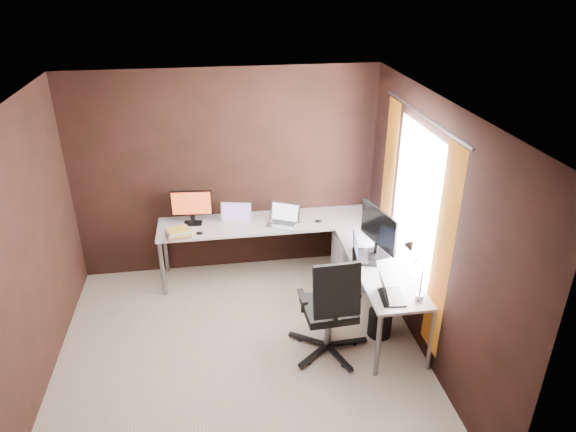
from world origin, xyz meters
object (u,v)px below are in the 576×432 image
at_px(drawer_pedestal, 353,261).
at_px(office_chair, 329,325).
at_px(desk_lamp, 414,264).
at_px(laptop_silver, 284,220).
at_px(wastebasket, 380,323).
at_px(laptop_black_small, 389,294).
at_px(laptop_white, 236,220).
at_px(monitor_right, 379,229).
at_px(book_stack, 178,233).
at_px(monitor_left, 192,205).
at_px(laptop_black_big, 361,253).

xyz_separation_m(drawer_pedestal, office_chair, (-0.56, -1.17, 0.03)).
xyz_separation_m(desk_lamp, office_chair, (-0.71, 0.20, -0.75)).
height_order(laptop_silver, wastebasket, laptop_silver).
bearing_deg(office_chair, laptop_silver, 96.65).
relative_size(drawer_pedestal, laptop_black_small, 1.84).
xyz_separation_m(laptop_white, wastebasket, (1.39, -1.34, -0.64)).
height_order(laptop_black_small, desk_lamp, desk_lamp).
relative_size(monitor_right, book_stack, 2.06).
bearing_deg(desk_lamp, monitor_left, 128.94).
bearing_deg(office_chair, laptop_black_small, -23.61).
bearing_deg(drawer_pedestal, monitor_left, 166.63).
xyz_separation_m(monitor_right, laptop_black_big, (-0.18, -0.04, -0.25)).
xyz_separation_m(book_stack, desk_lamp, (2.17, -1.52, 0.31)).
bearing_deg(book_stack, laptop_silver, 5.34).
height_order(laptop_white, laptop_black_small, laptop_white).
xyz_separation_m(drawer_pedestal, laptop_silver, (-0.80, 0.26, 0.48)).
distance_m(drawer_pedestal, laptop_black_big, 0.80).
relative_size(drawer_pedestal, desk_lamp, 1.07).
bearing_deg(laptop_white, office_chair, -50.31).
relative_size(drawer_pedestal, laptop_white, 1.48).
bearing_deg(laptop_black_big, monitor_right, -61.68).
relative_size(drawer_pedestal, book_stack, 1.96).
bearing_deg(laptop_black_small, monitor_left, 51.04).
distance_m(monitor_left, laptop_black_big, 2.06).
xyz_separation_m(laptop_white, laptop_black_big, (1.25, -0.97, -0.00)).
distance_m(monitor_left, laptop_silver, 1.09).
height_order(monitor_right, laptop_black_big, monitor_right).
bearing_deg(desk_lamp, laptop_white, 122.37).
bearing_deg(book_stack, drawer_pedestal, -4.24).
bearing_deg(book_stack, laptop_white, 16.54).
xyz_separation_m(drawer_pedestal, laptop_white, (-1.36, 0.35, 0.48)).
xyz_separation_m(office_chair, wastebasket, (0.59, 0.18, -0.19)).
distance_m(monitor_right, laptop_silver, 1.24).
bearing_deg(laptop_black_small, office_chair, 75.32).
height_order(monitor_left, wastebasket, monitor_left).
bearing_deg(laptop_black_small, desk_lamp, -85.58).
xyz_separation_m(drawer_pedestal, desk_lamp, (0.14, -1.37, 0.78)).
xyz_separation_m(laptop_black_big, laptop_black_small, (0.05, -0.74, -0.01)).
relative_size(laptop_black_big, book_stack, 1.34).
height_order(laptop_black_big, desk_lamp, desk_lamp).
distance_m(monitor_right, laptop_black_small, 0.83).
distance_m(laptop_black_big, book_stack, 2.06).
relative_size(monitor_left, laptop_silver, 1.11).
xyz_separation_m(monitor_right, desk_lamp, (0.07, -0.79, 0.05)).
xyz_separation_m(monitor_right, laptop_silver, (-0.88, 0.85, -0.25)).
bearing_deg(monitor_right, book_stack, 56.68).
bearing_deg(drawer_pedestal, office_chair, -115.60).
bearing_deg(laptop_black_small, laptop_silver, 30.64).
bearing_deg(laptop_black_big, wastebasket, -144.28).
relative_size(monitor_right, laptop_white, 1.56).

